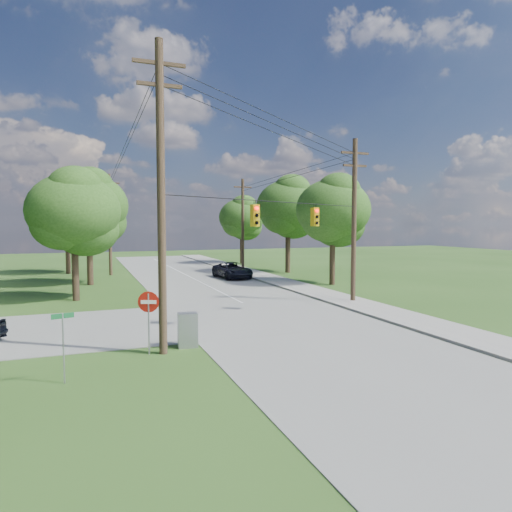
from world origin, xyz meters
name	(u,v)px	position (x,y,z in m)	size (l,w,h in m)	color
ground	(275,345)	(0.00, 0.00, 0.00)	(140.00, 140.00, 0.00)	#2B4C19
main_road	(273,318)	(2.00, 5.00, 0.01)	(10.00, 100.00, 0.03)	gray
sidewalk_east	(378,309)	(8.70, 5.00, 0.06)	(2.60, 100.00, 0.12)	#A29F97
pole_sw	(161,194)	(-4.60, 0.40, 6.23)	(2.00, 0.32, 12.00)	#4E3928
pole_ne	(354,218)	(8.90, 8.00, 5.47)	(2.00, 0.32, 10.50)	#4E3928
pole_north_e	(243,224)	(8.90, 30.00, 5.13)	(2.00, 0.32, 10.00)	#4E3928
pole_north_w	(110,224)	(-5.00, 30.00, 5.13)	(2.00, 0.32, 10.00)	#4E3928
power_lines	(228,162)	(1.50, 11.54, 9.15)	(13.93, 29.62, 4.93)	black
traffic_signals	(287,216)	(2.55, 4.43, 5.50)	(4.91, 3.27, 1.05)	gold
tree_w_near	(74,211)	(-8.00, 15.00, 5.92)	(6.00, 6.00, 8.40)	#473123
tree_w_mid	(89,206)	(-7.00, 23.00, 6.58)	(6.40, 6.40, 9.22)	#473123
tree_w_far	(67,213)	(-9.00, 33.00, 6.25)	(6.00, 6.00, 8.73)	#473123
tree_e_near	(333,210)	(12.00, 16.00, 6.25)	(6.20, 6.20, 8.81)	#473123
tree_e_mid	(288,206)	(12.50, 26.00, 6.91)	(6.60, 6.60, 9.64)	#473123
tree_e_far	(242,217)	(11.50, 38.00, 5.92)	(5.80, 5.80, 8.32)	#473123
car_main_north	(232,270)	(5.50, 23.15, 0.77)	(2.44, 5.30, 1.47)	black
control_cabinet	(188,330)	(-3.50, 1.00, 0.71)	(0.79, 0.57, 1.43)	gray
do_not_enter_sign	(149,309)	(-5.13, 0.48, 1.80)	(0.78, 0.33, 2.48)	gray
street_name_sign	(63,338)	(-8.10, -1.86, 1.48)	(0.67, 0.18, 2.27)	gray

